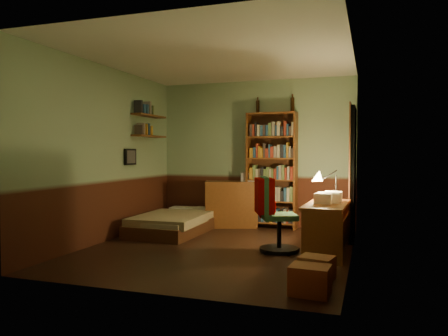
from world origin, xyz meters
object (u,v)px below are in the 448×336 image
(bookshelf, at_px, (272,171))
(cardboard_box_a, at_px, (310,280))
(office_chair, at_px, (279,210))
(desk_lamp, at_px, (336,180))
(cardboard_box_b, at_px, (317,268))
(dresser, at_px, (231,204))
(desk, at_px, (327,228))
(mini_stereo, at_px, (249,177))
(bed, at_px, (176,216))

(bookshelf, height_order, cardboard_box_a, bookshelf)
(bookshelf, height_order, office_chair, bookshelf)
(desk_lamp, height_order, cardboard_box_b, desk_lamp)
(cardboard_box_a, xyz_separation_m, cardboard_box_b, (0.00, 0.52, -0.02))
(dresser, xyz_separation_m, desk, (1.81, -1.56, -0.08))
(dresser, distance_m, office_chair, 2.07)
(dresser, bearing_deg, cardboard_box_b, -75.79)
(office_chair, height_order, cardboard_box_b, office_chair)
(cardboard_box_a, bearing_deg, office_chair, 110.67)
(cardboard_box_a, height_order, cardboard_box_b, cardboard_box_a)
(cardboard_box_a, bearing_deg, mini_stereo, 113.98)
(desk, bearing_deg, bed, 165.13)
(mini_stereo, height_order, desk_lamp, desk_lamp)
(mini_stereo, bearing_deg, office_chair, -80.94)
(dresser, xyz_separation_m, desk_lamp, (1.89, -1.13, 0.53))
(mini_stereo, distance_m, bookshelf, 0.44)
(bookshelf, xyz_separation_m, desk_lamp, (1.18, -1.22, -0.07))
(bookshelf, bearing_deg, cardboard_box_a, -69.96)
(dresser, height_order, desk, dresser)
(bookshelf, relative_size, desk, 1.64)
(bed, height_order, office_chair, office_chair)
(office_chair, bearing_deg, desk_lamp, 16.46)
(bookshelf, bearing_deg, bed, -146.28)
(dresser, bearing_deg, office_chair, -73.23)
(bed, distance_m, desk_lamp, 2.71)
(dresser, distance_m, mini_stereo, 0.57)
(mini_stereo, bearing_deg, desk_lamp, -55.87)
(bookshelf, xyz_separation_m, office_chair, (0.49, -1.76, -0.45))
(cardboard_box_b, bearing_deg, dresser, 123.05)
(mini_stereo, height_order, bookshelf, bookshelf)
(mini_stereo, relative_size, desk_lamp, 0.51)
(office_chair, bearing_deg, bed, 133.29)
(desk, bearing_deg, cardboard_box_a, -87.43)
(desk, height_order, cardboard_box_a, desk)
(desk_lamp, relative_size, cardboard_box_b, 1.64)
(bed, bearing_deg, cardboard_box_b, -36.81)
(dresser, distance_m, desk, 2.39)
(desk_lamp, distance_m, cardboard_box_b, 1.86)
(bed, xyz_separation_m, bookshelf, (1.42, 0.88, 0.74))
(bed, relative_size, bookshelf, 0.90)
(desk, relative_size, cardboard_box_a, 3.39)
(bookshelf, bearing_deg, mini_stereo, 176.61)
(dresser, bearing_deg, cardboard_box_a, -80.11)
(desk, bearing_deg, office_chair, -167.21)
(mini_stereo, bearing_deg, desk, -65.82)
(office_chair, distance_m, cardboard_box_a, 1.81)
(bed, bearing_deg, desk, -15.40)
(dresser, height_order, mini_stereo, mini_stereo)
(bookshelf, relative_size, cardboard_box_b, 5.94)
(office_chair, xyz_separation_m, cardboard_box_a, (0.62, -1.65, -0.42))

